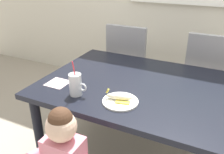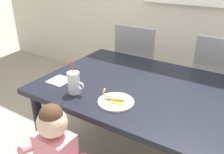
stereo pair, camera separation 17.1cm
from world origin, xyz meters
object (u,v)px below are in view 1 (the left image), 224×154
peeled_banana (119,97)px  paper_napkin (58,83)px  dining_chair_left (129,62)px  dining_chair_right (208,75)px  snack_plate (120,101)px  milk_cup (76,86)px  dining_table (138,93)px

peeled_banana → paper_napkin: (-0.51, 0.03, -0.03)m
dining_chair_left → dining_chair_right: (0.81, 0.02, 0.00)m
peeled_banana → snack_plate: bearing=-37.9°
snack_plate → peeled_banana: 0.03m
snack_plate → peeled_banana: peeled_banana is taller
milk_cup → paper_napkin: size_ratio=1.68×
snack_plate → paper_napkin: bearing=175.6°
dining_table → paper_napkin: 0.61m
dining_chair_left → snack_plate: 1.13m
dining_chair_left → paper_napkin: (-0.16, -1.01, 0.17)m
dining_table → dining_chair_right: size_ratio=1.46×
dining_chair_left → peeled_banana: dining_chair_left is taller
dining_chair_left → milk_cup: bearing=92.8°
dining_chair_left → milk_cup: 1.12m
dining_chair_left → snack_plate: size_ratio=4.17×
milk_cup → paper_napkin: milk_cup is taller
dining_chair_left → snack_plate: bearing=108.9°
milk_cup → paper_napkin: 0.24m
dining_chair_right → dining_chair_left: bearing=1.4°
milk_cup → peeled_banana: 0.30m
dining_table → snack_plate: size_ratio=6.11×
milk_cup → dining_table: bearing=46.8°
dining_chair_right → milk_cup: same height
dining_chair_left → dining_chair_right: bearing=-178.6°
dining_chair_right → paper_napkin: bearing=46.9°
dining_table → milk_cup: 0.50m
dining_chair_right → snack_plate: dining_chair_right is taller
snack_plate → dining_chair_right: bearing=67.5°
peeled_banana → paper_napkin: peeled_banana is taller
snack_plate → paper_napkin: size_ratio=1.53×
paper_napkin → snack_plate: bearing=-4.4°
paper_napkin → dining_chair_left: bearing=80.9°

